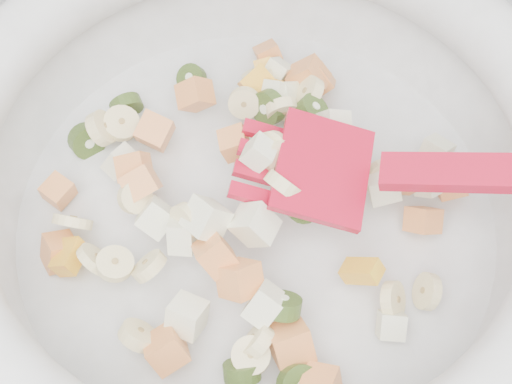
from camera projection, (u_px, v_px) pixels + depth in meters
name	position (u px, v px, depth m)	size (l,w,h in m)	color
counter	(386.00, 376.00, 0.92)	(2.00, 0.60, 0.90)	gray
mixing_bowl	(257.00, 179.00, 0.47)	(0.50, 0.43, 0.14)	#BCBCBA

